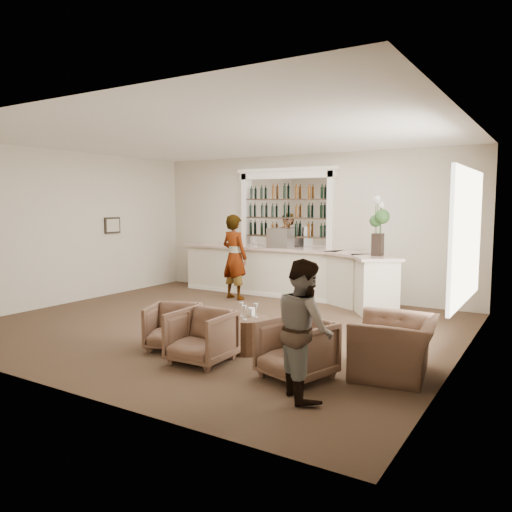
{
  "coord_description": "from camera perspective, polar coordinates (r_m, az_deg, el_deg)",
  "views": [
    {
      "loc": [
        5.11,
        -7.09,
        2.16
      ],
      "look_at": [
        0.21,
        0.9,
        1.17
      ],
      "focal_mm": 35.0,
      "sensor_mm": 36.0,
      "label": 1
    }
  ],
  "objects": [
    {
      "name": "wine_glass_tbl_c",
      "position": [
        7.2,
        -1.32,
        -6.48
      ],
      "size": [
        0.07,
        0.07,
        0.21
      ],
      "primitive_type": null,
      "color": "white",
      "rests_on": "cocktail_table"
    },
    {
      "name": "flower_vase",
      "position": [
        10.06,
        13.8,
        3.76
      ],
      "size": [
        0.31,
        0.31,
        1.17
      ],
      "color": "black",
      "rests_on": "bar_counter"
    },
    {
      "name": "back_bar_alcove",
      "position": [
        11.91,
        3.41,
        5.37
      ],
      "size": [
        2.64,
        0.25,
        3.0
      ],
      "color": "white",
      "rests_on": "ground"
    },
    {
      "name": "sommelier",
      "position": [
        11.29,
        -2.47,
        -0.11
      ],
      "size": [
        0.78,
        0.59,
        1.92
      ],
      "primitive_type": "imported",
      "rotation": [
        0.0,
        0.0,
        2.95
      ],
      "color": "gray",
      "rests_on": "ground"
    },
    {
      "name": "ground",
      "position": [
        9.01,
        -4.18,
        -7.89
      ],
      "size": [
        8.0,
        8.0,
        0.0
      ],
      "primitive_type": "plane",
      "color": "#4C3726",
      "rests_on": "ground"
    },
    {
      "name": "room_shell",
      "position": [
        9.24,
        -0.88,
        7.11
      ],
      "size": [
        8.04,
        7.02,
        3.32
      ],
      "color": "beige",
      "rests_on": "ground"
    },
    {
      "name": "wine_glass_tbl_b",
      "position": [
        7.34,
        -0.02,
        -6.24
      ],
      "size": [
        0.07,
        0.07,
        0.21
      ],
      "primitive_type": null,
      "color": "white",
      "rests_on": "cocktail_table"
    },
    {
      "name": "napkin_holder",
      "position": [
        7.46,
        -0.57,
        -6.39
      ],
      "size": [
        0.08,
        0.08,
        0.12
      ],
      "primitive_type": "cube",
      "color": "white",
      "rests_on": "cocktail_table"
    },
    {
      "name": "armchair_far",
      "position": [
        6.62,
        15.56,
        -9.94
      ],
      "size": [
        1.14,
        1.26,
        0.73
      ],
      "primitive_type": "imported",
      "rotation": [
        0.0,
        0.0,
        -1.43
      ],
      "color": "brown",
      "rests_on": "ground"
    },
    {
      "name": "bar_counter",
      "position": [
        11.49,
        3.88,
        -1.95
      ],
      "size": [
        5.72,
        1.8,
        1.14
      ],
      "color": "#EEE7CF",
      "rests_on": "ground"
    },
    {
      "name": "armchair_right",
      "position": [
        6.29,
        4.63,
        -10.58
      ],
      "size": [
        0.98,
        1.0,
        0.73
      ],
      "primitive_type": "imported",
      "rotation": [
        0.0,
        0.0,
        -0.29
      ],
      "color": "brown",
      "rests_on": "ground"
    },
    {
      "name": "armchair_center",
      "position": [
        6.91,
        -6.26,
        -9.15
      ],
      "size": [
        0.79,
        0.81,
        0.72
      ],
      "primitive_type": "imported",
      "rotation": [
        0.0,
        0.0,
        0.02
      ],
      "color": "brown",
      "rests_on": "ground"
    },
    {
      "name": "espresso_machine",
      "position": [
        11.52,
        2.8,
        2.05
      ],
      "size": [
        0.55,
        0.48,
        0.46
      ],
      "primitive_type": "cube",
      "rotation": [
        0.0,
        0.0,
        0.08
      ],
      "color": "silver",
      "rests_on": "bar_counter"
    },
    {
      "name": "armchair_left",
      "position": [
        7.62,
        -9.44,
        -7.95
      ],
      "size": [
        0.94,
        0.95,
        0.67
      ],
      "primitive_type": "imported",
      "rotation": [
        0.0,
        0.0,
        0.38
      ],
      "color": "brown",
      "rests_on": "ground"
    },
    {
      "name": "wine_glass_bar_right",
      "position": [
        11.89,
        -0.14,
        1.59
      ],
      "size": [
        0.07,
        0.07,
        0.21
      ],
      "primitive_type": null,
      "color": "white",
      "rests_on": "bar_counter"
    },
    {
      "name": "cocktail_table",
      "position": [
        7.41,
        -1.02,
        -8.95
      ],
      "size": [
        0.64,
        0.64,
        0.5
      ],
      "primitive_type": "cylinder",
      "color": "brown",
      "rests_on": "ground"
    },
    {
      "name": "guest",
      "position": [
        5.62,
        5.52,
        -8.24
      ],
      "size": [
        0.96,
        0.95,
        1.56
      ],
      "primitive_type": "imported",
      "rotation": [
        0.0,
        0.0,
        2.38
      ],
      "color": "gray",
      "rests_on": "ground"
    },
    {
      "name": "wine_glass_bar_left",
      "position": [
        11.95,
        0.04,
        1.61
      ],
      "size": [
        0.07,
        0.07,
        0.21
      ],
      "primitive_type": null,
      "color": "white",
      "rests_on": "bar_counter"
    },
    {
      "name": "wine_glass_tbl_a",
      "position": [
        7.41,
        -1.69,
        -6.11
      ],
      "size": [
        0.07,
        0.07,
        0.21
      ],
      "primitive_type": null,
      "color": "white",
      "rests_on": "cocktail_table"
    }
  ]
}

